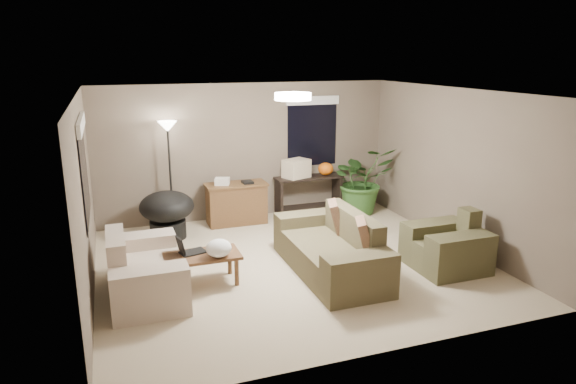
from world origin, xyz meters
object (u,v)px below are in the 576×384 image
object	(u,v)px
console_table	(308,192)
houseplant	(362,187)
main_sofa	(332,252)
cat_scratching_post	(434,238)
armchair	(447,248)
coffee_table	(202,259)
loveseat	(144,273)
papasan_chair	(167,211)
floor_lamp	(168,140)
desk	(237,203)

from	to	relation	value
console_table	houseplant	xyz separation A→B (m)	(1.01, -0.24, 0.07)
main_sofa	cat_scratching_post	bearing A→B (deg)	5.99
armchair	cat_scratching_post	distance (m)	0.66
coffee_table	cat_scratching_post	distance (m)	3.64
console_table	houseplant	world-z (taller)	houseplant
loveseat	papasan_chair	bearing A→B (deg)	75.13
main_sofa	console_table	distance (m)	2.71
houseplant	floor_lamp	bearing A→B (deg)	176.51
desk	cat_scratching_post	bearing A→B (deg)	-42.33
armchair	main_sofa	bearing A→B (deg)	164.99
coffee_table	floor_lamp	bearing A→B (deg)	92.02
coffee_table	papasan_chair	size ratio (longest dim) A/B	0.97
loveseat	cat_scratching_post	world-z (taller)	loveseat
main_sofa	loveseat	world-z (taller)	same
loveseat	armchair	bearing A→B (deg)	-7.65
coffee_table	floor_lamp	xyz separation A→B (m)	(-0.08, 2.40, 1.24)
desk	papasan_chair	size ratio (longest dim) A/B	1.07
papasan_chair	floor_lamp	world-z (taller)	floor_lamp
floor_lamp	cat_scratching_post	size ratio (longest dim) A/B	3.82
armchair	desk	world-z (taller)	armchair
houseplant	main_sofa	bearing A→B (deg)	-125.31
main_sofa	papasan_chair	world-z (taller)	main_sofa
coffee_table	papasan_chair	xyz separation A→B (m)	(-0.22, 1.99, 0.11)
desk	floor_lamp	size ratio (longest dim) A/B	0.58
armchair	papasan_chair	world-z (taller)	armchair
loveseat	floor_lamp	xyz separation A→B (m)	(0.68, 2.47, 1.30)
loveseat	cat_scratching_post	size ratio (longest dim) A/B	3.20
coffee_table	console_table	xyz separation A→B (m)	(2.49, 2.42, 0.08)
main_sofa	cat_scratching_post	xyz separation A→B (m)	(1.83, 0.19, -0.08)
loveseat	papasan_chair	size ratio (longest dim) A/B	1.55
armchair	houseplant	bearing A→B (deg)	88.36
papasan_chair	floor_lamp	distance (m)	1.21
papasan_chair	houseplant	size ratio (longest dim) A/B	0.79
houseplant	cat_scratching_post	xyz separation A→B (m)	(0.14, -2.19, -0.30)
main_sofa	loveseat	xyz separation A→B (m)	(-2.58, 0.13, 0.00)
main_sofa	floor_lamp	xyz separation A→B (m)	(-1.90, 2.60, 1.30)
armchair	console_table	distance (m)	3.19
main_sofa	coffee_table	world-z (taller)	main_sofa
armchair	desk	xyz separation A→B (m)	(-2.36, 2.98, 0.08)
desk	papasan_chair	world-z (taller)	papasan_chair
desk	cat_scratching_post	size ratio (longest dim) A/B	2.20
cat_scratching_post	houseplant	bearing A→B (deg)	93.61
main_sofa	cat_scratching_post	distance (m)	1.84
papasan_chair	coffee_table	bearing A→B (deg)	-83.70
loveseat	desk	distance (m)	3.02
cat_scratching_post	armchair	bearing A→B (deg)	-109.34
cat_scratching_post	papasan_chair	bearing A→B (deg)	152.66
loveseat	houseplant	size ratio (longest dim) A/B	1.22
houseplant	armchair	bearing A→B (deg)	-91.64
console_table	papasan_chair	size ratio (longest dim) A/B	1.26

